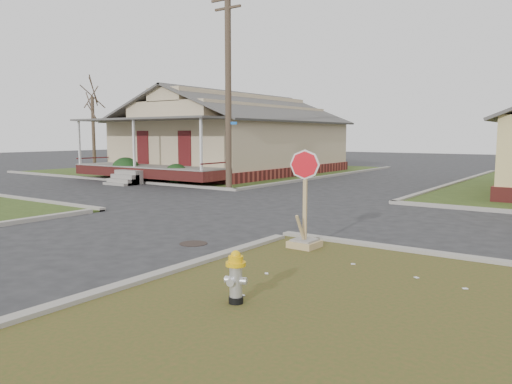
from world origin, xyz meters
The scene contains 11 objects.
ground centered at (0.00, 0.00, 0.00)m, with size 120.00×120.00×0.00m, color #242426.
verge_far_left centered at (-13.00, 18.00, 0.03)m, with size 19.00×19.00×0.05m, color #2E4017.
curbs centered at (0.00, 5.00, 0.00)m, with size 80.00×40.00×0.12m, color gray, non-canonical shape.
manhole centered at (2.20, -0.50, 0.01)m, with size 0.64×0.64×0.01m, color black.
corner_house centered at (-10.00, 16.68, 2.28)m, with size 10.10×15.50×5.30m.
utility_pole centered at (-4.20, 8.90, 4.66)m, with size 1.80×0.28×9.00m.
tree_far_left centered at (-18.00, 12.00, 2.50)m, with size 0.22×0.22×4.90m, color #443327.
fire_hydrant centered at (5.55, -3.26, 0.48)m, with size 0.29×0.29×0.78m.
stop_sign centered at (4.57, 0.46, 0.51)m, with size 0.60×0.59×2.12m.
hedge_left centered at (-11.33, 9.00, 0.64)m, with size 1.55×1.27×1.19m, color #133614.
hedge_right centered at (-7.76, 9.18, 0.56)m, with size 1.35×1.10×1.03m, color #133614.
Camera 1 is at (9.83, -8.82, 2.48)m, focal length 35.00 mm.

